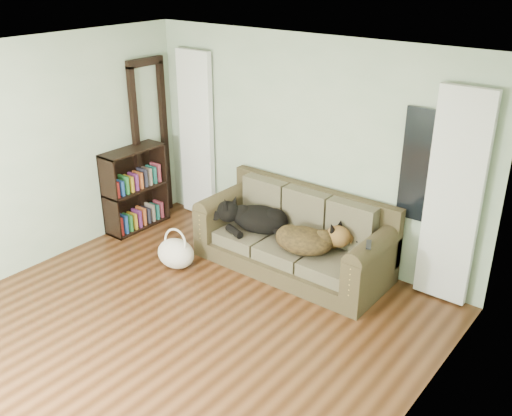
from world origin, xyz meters
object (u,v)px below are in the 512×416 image
Objects in this scene: sofa at (293,233)px; dog_shepherd at (308,240)px; dog_black_lab at (256,220)px; bookshelf at (135,192)px; tote_bag at (176,254)px.

sofa is 0.29m from dog_shepherd.
dog_shepherd is at bearing -12.46° from dog_black_lab.
dog_shepherd is (0.78, -0.08, 0.01)m from dog_black_lab.
bookshelf reaches higher than dog_shepherd.
dog_shepherd is 2.57m from bookshelf.
sofa reaches higher than dog_shepherd.
tote_bag is at bearing -143.16° from sofa.
bookshelf is at bearing 158.98° from tote_bag.
tote_bag is (-0.58, -0.79, -0.32)m from dog_black_lab.
dog_black_lab is 1.03m from tote_bag.
tote_bag is at bearing 18.09° from dog_shepherd.
sofa is 0.51m from dog_black_lab.
dog_black_lab is 0.65× the size of bookshelf.
sofa is at bearing -29.30° from dog_shepherd.
sofa is 2.06× the size of bookshelf.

